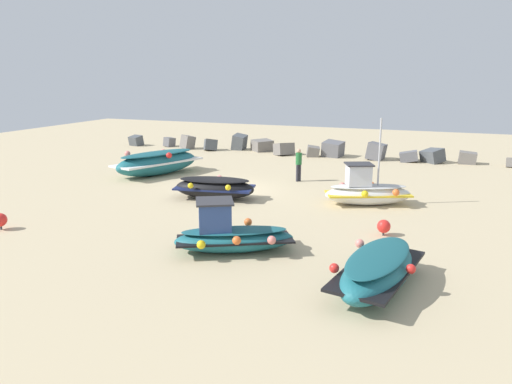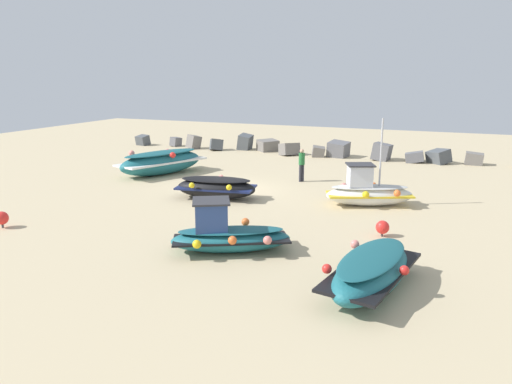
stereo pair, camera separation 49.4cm
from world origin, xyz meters
The scene contains 10 objects.
ground_plane centered at (0.00, 0.00, 0.00)m, with size 59.96×59.96×0.00m, color #C6B289.
fishing_boat_0 centered at (0.06, -1.73, 0.52)m, with size 3.87×2.13×0.98m.
fishing_boat_1 centered at (8.47, -9.15, 0.54)m, with size 2.20×4.36×1.03m.
fishing_boat_2 centered at (-5.35, 2.11, 0.72)m, with size 3.73×5.57×1.41m.
fishing_boat_3 centered at (6.69, -0.29, 0.61)m, with size 3.96×2.69×3.78m.
fishing_boat_4 centered at (3.64, -7.86, 0.54)m, with size 4.14×3.23×1.77m.
person_walking centered at (2.52, 3.30, 1.00)m, with size 0.32×0.32×1.73m.
breakwater_rocks centered at (0.75, 11.85, 0.43)m, with size 27.49×2.88×1.35m.
mooring_buoy_0 centered at (-5.19, -8.85, 0.37)m, with size 0.49×0.49×0.62m.
mooring_buoy_1 centered at (7.99, -4.41, 0.34)m, with size 0.48×0.48×0.58m.
Camera 1 is at (10.11, -22.16, 5.68)m, focal length 35.94 mm.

